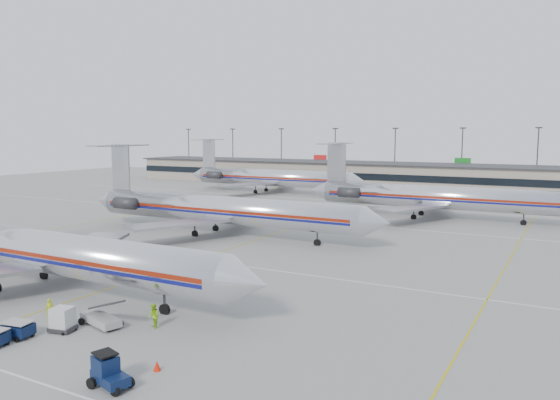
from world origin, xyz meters
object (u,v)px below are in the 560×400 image
Objects in this scene: jet_foreground at (34,249)px; jet_second_row at (217,209)px; belt_loader at (101,318)px; uld_container at (62,319)px.

jet_foreground is 28.93m from jet_second_row.
belt_loader is at bearing -68.17° from jet_second_row.
jet_second_row is 37.19m from uld_container.
jet_second_row is (-0.65, 28.92, 0.02)m from jet_foreground.
belt_loader is at bearing -18.42° from jet_foreground.
jet_foreground is 13.61m from belt_loader.
jet_foreground is 10.26× the size of belt_loader.
uld_container is (11.07, -6.28, -2.66)m from jet_foreground.
jet_second_row is at bearing 95.31° from uld_container.
uld_container is at bearing -71.59° from jet_second_row.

